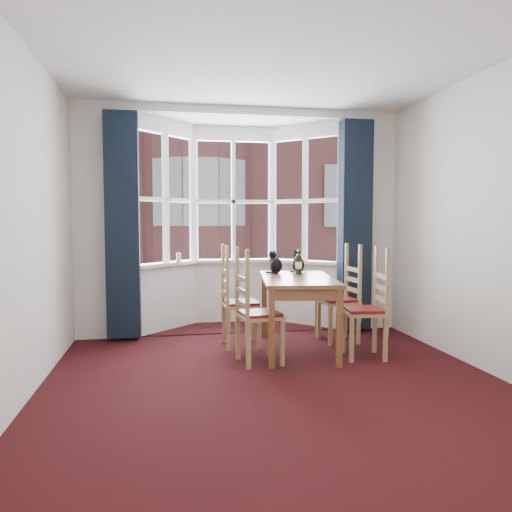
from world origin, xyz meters
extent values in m
plane|color=black|center=(0.00, 0.00, 0.00)|extent=(4.50, 4.50, 0.00)
plane|color=white|center=(0.00, 0.00, 2.80)|extent=(4.50, 4.50, 0.00)
plane|color=silver|center=(-2.00, 0.00, 1.40)|extent=(0.00, 4.50, 4.50)
plane|color=silver|center=(2.00, 0.00, 1.40)|extent=(0.00, 4.50, 4.50)
plane|color=silver|center=(0.00, -2.25, 1.40)|extent=(4.00, 0.00, 4.00)
cube|color=silver|center=(-1.65, 2.25, 1.40)|extent=(0.70, 0.12, 2.80)
cube|color=silver|center=(1.65, 2.25, 1.40)|extent=(0.70, 0.12, 2.80)
cube|color=black|center=(-1.42, 2.07, 1.35)|extent=(0.38, 0.22, 2.60)
cube|color=black|center=(1.42, 2.07, 1.35)|extent=(0.38, 0.22, 2.60)
cube|color=brown|center=(0.47, 1.28, 0.78)|extent=(0.94, 1.49, 0.04)
cube|color=brown|center=(0.06, 0.68, 0.38)|extent=(0.07, 0.07, 0.76)
cube|color=brown|center=(0.24, 1.97, 0.38)|extent=(0.07, 0.07, 0.76)
cube|color=brown|center=(0.70, 0.59, 0.38)|extent=(0.07, 0.07, 0.76)
cube|color=brown|center=(0.88, 1.88, 0.38)|extent=(0.07, 0.07, 0.76)
cube|color=#A2824E|center=(-0.02, 0.88, 0.48)|extent=(0.45, 0.47, 0.06)
cube|color=#5A0F0F|center=(-0.02, 0.88, 0.49)|extent=(0.41, 0.42, 0.03)
cube|color=#A2824E|center=(-0.10, 1.56, 0.48)|extent=(0.41, 0.43, 0.06)
cube|color=#5A0F0F|center=(-0.10, 1.56, 0.49)|extent=(0.37, 0.39, 0.03)
cube|color=#A2824E|center=(1.07, 0.89, 0.48)|extent=(0.45, 0.46, 0.06)
cube|color=#5A0F0F|center=(1.07, 0.89, 0.49)|extent=(0.40, 0.42, 0.03)
cube|color=#A2824E|center=(1.04, 1.58, 0.48)|extent=(0.43, 0.45, 0.06)
cube|color=#5A0F0F|center=(1.04, 1.58, 0.49)|extent=(0.39, 0.40, 0.03)
ellipsoid|color=black|center=(0.33, 1.72, 0.89)|extent=(0.21, 0.23, 0.19)
sphere|color=black|center=(0.30, 1.78, 1.01)|extent=(0.12, 0.12, 0.09)
cone|color=black|center=(0.28, 1.77, 1.05)|extent=(0.04, 0.04, 0.04)
cone|color=black|center=(0.32, 1.79, 1.05)|extent=(0.04, 0.04, 0.04)
ellipsoid|color=black|center=(0.61, 1.77, 0.89)|extent=(0.15, 0.19, 0.19)
sphere|color=black|center=(0.61, 1.83, 1.01)|extent=(0.09, 0.09, 0.09)
cone|color=black|center=(0.58, 1.84, 1.05)|extent=(0.03, 0.03, 0.04)
cone|color=black|center=(0.63, 1.83, 1.05)|extent=(0.03, 0.03, 0.04)
cylinder|color=black|center=(0.55, 1.54, 0.90)|extent=(0.07, 0.07, 0.20)
sphere|color=black|center=(0.55, 1.54, 1.00)|extent=(0.07, 0.07, 0.07)
cylinder|color=black|center=(0.55, 1.54, 1.04)|extent=(0.03, 0.03, 0.09)
cylinder|color=gold|center=(0.55, 1.54, 1.08)|extent=(0.03, 0.03, 0.02)
cylinder|color=silver|center=(0.55, 1.54, 0.91)|extent=(0.07, 0.07, 0.08)
cylinder|color=white|center=(-0.77, 2.60, 0.93)|extent=(0.06, 0.06, 0.12)
plane|color=#333335|center=(0.00, 32.25, -6.00)|extent=(80.00, 80.00, 0.00)
cube|color=#954E4D|center=(0.00, 14.25, 1.00)|extent=(18.00, 6.00, 14.00)
cylinder|color=#954E4D|center=(0.00, 11.25, 1.00)|extent=(3.20, 3.20, 14.00)
cube|color=#2D2D33|center=(0.00, 14.25, 8.60)|extent=(18.40, 6.40, 1.20)
camera|label=1|loc=(-0.91, -3.90, 1.40)|focal=35.00mm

